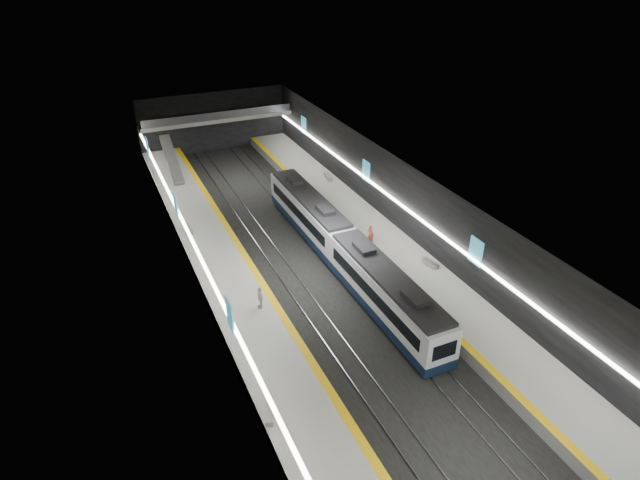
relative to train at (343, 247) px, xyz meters
name	(u,v)px	position (x,y,z in m)	size (l,w,h in m)	color
ground	(319,276)	(-2.50, -0.38, -2.20)	(70.00, 70.00, 0.00)	black
ceiling	(319,193)	(-2.50, -0.38, 5.80)	(20.00, 70.00, 0.04)	beige
wall_left	(201,263)	(-12.50, -0.38, 1.80)	(0.04, 70.00, 8.00)	black
wall_right	(419,215)	(7.50, -0.38, 1.80)	(0.04, 70.00, 8.00)	black
wall_back	(214,122)	(-2.50, 34.62, 1.80)	(20.00, 0.04, 8.00)	black
platform_left	(236,292)	(-10.00, -0.38, -1.70)	(5.00, 70.00, 1.00)	slate
tile_surface_left	(235,287)	(-10.00, -0.38, -1.19)	(5.00, 70.00, 0.02)	#ACACA7
tactile_strip_left	(261,281)	(-7.80, -0.38, -1.18)	(0.60, 70.00, 0.02)	yellow
platform_right	(393,253)	(5.00, -0.38, -1.70)	(5.00, 70.00, 1.00)	slate
tile_surface_right	(393,249)	(5.00, -0.38, -1.19)	(5.00, 70.00, 0.02)	#ACACA7
tactile_strip_right	(372,254)	(2.80, -0.38, -1.18)	(0.60, 70.00, 0.02)	yellow
rails	(319,276)	(-2.50, -0.38, -2.14)	(6.52, 70.00, 0.12)	gray
train	(343,247)	(0.00, 0.00, 0.00)	(2.69, 30.05, 3.60)	#0E1D36
ad_posters	(314,226)	(-2.50, 0.62, 2.30)	(19.94, 53.50, 2.20)	#46ADD4
cove_light_left	(204,264)	(-12.30, -0.38, 1.60)	(0.25, 68.60, 0.12)	white
cove_light_right	(417,217)	(7.30, -0.38, 1.60)	(0.25, 68.60, 0.12)	white
mezzanine_bridge	(217,118)	(-2.50, 32.54, 2.84)	(20.00, 3.00, 1.50)	gray
escalator	(172,159)	(-10.00, 25.62, 0.70)	(1.20, 8.00, 0.60)	#99999E
bench_left_near	(269,414)	(-12.00, -14.30, -0.99)	(0.46, 1.67, 0.41)	#99999E
bench_left_far	(188,229)	(-11.51, 10.67, -0.96)	(0.53, 1.92, 0.47)	#99999E
bench_right_near	(430,263)	(6.47, -4.14, -0.99)	(0.47, 1.69, 0.41)	#99999E
bench_right_far	(328,176)	(6.43, 16.86, -0.94)	(0.57, 2.06, 0.50)	#99999E
passenger_right_a	(371,235)	(3.55, 1.38, -0.26)	(0.68, 0.45, 1.87)	#B95245
passenger_left_a	(260,297)	(-8.97, -3.80, -0.28)	(1.08, 0.45, 1.84)	silver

